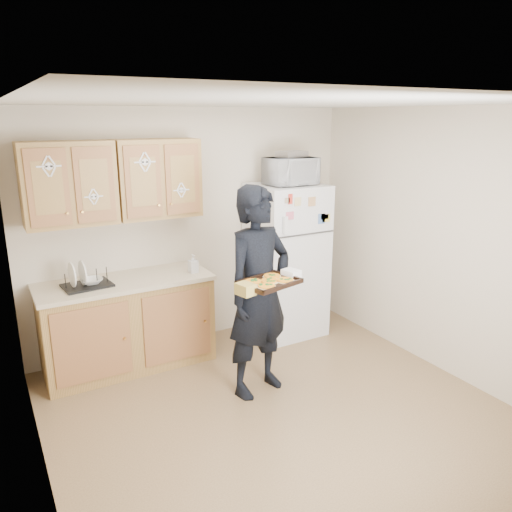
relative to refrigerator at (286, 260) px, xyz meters
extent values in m
plane|color=brown|center=(-0.95, -1.43, -0.85)|extent=(3.60, 3.60, 0.00)
plane|color=silver|center=(-0.95, -1.43, 1.65)|extent=(3.60, 3.60, 0.00)
cube|color=beige|center=(-0.95, 0.37, 0.40)|extent=(3.60, 0.04, 2.50)
cube|color=beige|center=(-0.95, -3.23, 0.40)|extent=(3.60, 0.04, 2.50)
cube|color=beige|center=(-2.75, -1.43, 0.40)|extent=(0.04, 3.60, 2.50)
cube|color=beige|center=(0.85, -1.43, 0.40)|extent=(0.04, 3.60, 2.50)
cube|color=silver|center=(0.00, 0.00, 0.00)|extent=(0.75, 0.70, 1.70)
cube|color=brown|center=(-1.80, 0.05, -0.42)|extent=(1.60, 0.60, 0.86)
cube|color=tan|center=(-1.80, 0.05, 0.03)|extent=(1.64, 0.64, 0.04)
cube|color=brown|center=(-2.20, 0.18, 0.98)|extent=(0.80, 0.33, 0.75)
cube|color=brown|center=(-1.38, 0.18, 0.98)|extent=(0.80, 0.33, 0.75)
cube|color=gold|center=(0.52, 0.24, -0.69)|extent=(0.20, 0.07, 0.32)
imported|color=black|center=(-0.91, -0.97, 0.08)|extent=(0.77, 0.60, 1.87)
cube|color=black|center=(-0.98, -1.26, 0.27)|extent=(0.52, 0.43, 0.04)
cylinder|color=gold|center=(-1.06, -1.36, 0.29)|extent=(0.15, 0.15, 0.02)
cylinder|color=gold|center=(-0.86, -1.31, 0.29)|extent=(0.15, 0.15, 0.02)
cylinder|color=gold|center=(-1.10, -1.21, 0.29)|extent=(0.15, 0.15, 0.02)
cylinder|color=gold|center=(-0.89, -1.16, 0.29)|extent=(0.15, 0.15, 0.02)
cylinder|color=gold|center=(-0.98, -1.26, 0.29)|extent=(0.15, 0.15, 0.02)
imported|color=silver|center=(0.01, -0.05, 0.99)|extent=(0.53, 0.36, 0.29)
cube|color=#BCBBC2|center=(0.04, -0.02, 1.17)|extent=(0.33, 0.26, 0.06)
cube|color=black|center=(-2.15, 0.03, 0.13)|extent=(0.45, 0.36, 0.17)
imported|color=silver|center=(-2.11, 0.03, 0.10)|extent=(0.20, 0.20, 0.05)
imported|color=silver|center=(-1.14, -0.05, 0.14)|extent=(0.09, 0.09, 0.18)
camera|label=1|loc=(-2.93, -4.50, 1.56)|focal=35.00mm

